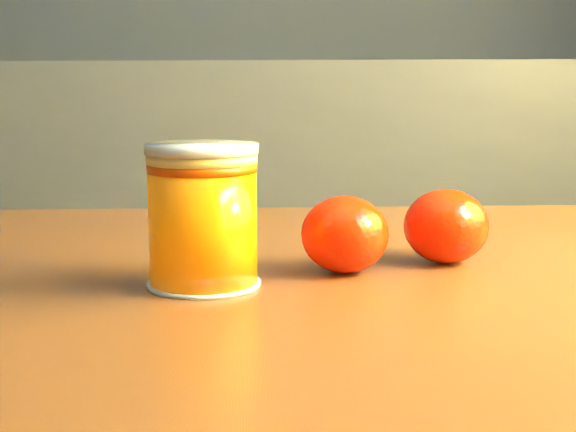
# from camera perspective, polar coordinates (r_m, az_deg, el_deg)

# --- Properties ---
(table) EXTENTS (1.05, 0.82, 0.72)m
(table) POSITION_cam_1_polar(r_m,az_deg,el_deg) (0.61, 6.27, -12.86)
(table) COLOR brown
(table) RESTS_ON ground
(juice_glass) EXTENTS (0.08, 0.08, 0.10)m
(juice_glass) POSITION_cam_1_polar(r_m,az_deg,el_deg) (0.55, -6.07, -0.03)
(juice_glass) COLOR orange
(juice_glass) RESTS_ON table
(orange_front) EXTENTS (0.08, 0.08, 0.06)m
(orange_front) POSITION_cam_1_polar(r_m,az_deg,el_deg) (0.59, 4.06, -1.31)
(orange_front) COLOR red
(orange_front) RESTS_ON table
(orange_back) EXTENTS (0.07, 0.07, 0.06)m
(orange_back) POSITION_cam_1_polar(r_m,az_deg,el_deg) (0.63, 11.16, -0.72)
(orange_back) COLOR red
(orange_back) RESTS_ON table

